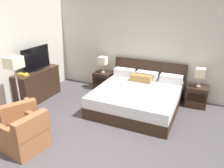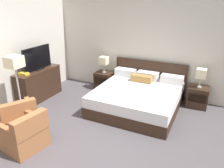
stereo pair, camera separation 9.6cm
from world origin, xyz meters
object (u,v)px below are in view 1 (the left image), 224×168
Objects in this scene: nightstand_left at (103,81)px; tv at (36,59)px; book_blue_cover at (23,74)px; armchair_companion at (26,136)px; dresser at (38,84)px; floor_lamp at (14,68)px; bed at (138,97)px; table_lamp_left at (103,61)px; nightstand_right at (197,96)px; table_lamp_right at (200,73)px; book_red_cover at (23,75)px; armchair_by_window at (18,120)px.

tv is at bearing -134.55° from nightstand_left.
book_blue_cover is 2.00m from armchair_companion.
dresser is at bearing -133.35° from nightstand_left.
floor_lamp is (-0.96, -2.36, 0.96)m from nightstand_left.
table_lamp_left reaches higher than bed.
dresser is 0.63m from book_blue_cover.
nightstand_right is at bearing 18.22° from tv.
tv reaches higher than armchair_companion.
tv reaches higher than nightstand_left.
dresser is at bearing -133.32° from table_lamp_left.
nightstand_right is at bearing -90.00° from table_lamp_right.
dresser is at bearing -166.30° from bed.
table_lamp_right is (1.36, 0.74, 0.60)m from bed.
tv reaches higher than book_red_cover.
book_blue_cover is 1.39m from armchair_by_window.
bed is 2.96m from book_blue_cover.
nightstand_left is 3.19m from armchair_companion.
floor_lamp is at bearing -55.01° from book_blue_cover.
nightstand_right is 0.58× the size of armchair_by_window.
bed reaches higher than book_blue_cover.
bed is 1.40× the size of floor_lamp.
dresser is at bearing 117.53° from armchair_by_window.
table_lamp_right reaches higher than book_red_cover.
bed reaches higher than dresser.
book_red_cover is at bearing -155.54° from table_lamp_right.
table_lamp_right reaches higher than book_blue_cover.
tv reaches higher than bed.
bed is 8.43× the size of book_red_cover.
book_red_cover is (-1.31, -1.83, 0.58)m from nightstand_left.
armchair_by_window is 1.19× the size of armchair_companion.
bed is 4.28× the size of table_lamp_left.
bed is 3.84× the size of nightstand_right.
armchair_companion is at bearing -89.76° from table_lamp_left.
tv is at bearing -161.76° from table_lamp_right.
nightstand_right is at bearing 28.35° from bed.
book_blue_cover is at bearing 180.00° from book_red_cover.
floor_lamp reaches higher than table_lamp_left.
tv reaches higher than table_lamp_left.
nightstand_left is 1.00× the size of nightstand_right.
table_lamp_left is 2.57m from floor_lamp.
bed reaches higher than nightstand_right.
dresser is at bearing 126.18° from armchair_companion.
armchair_by_window is (0.75, -1.44, -0.14)m from dresser.
bed is 1.55m from nightstand_right.
table_lamp_left is at bearing 179.97° from nightstand_right.
nightstand_right is at bearing -0.03° from table_lamp_left.
armchair_by_window is (-1.92, -2.09, -0.01)m from bed.
nightstand_left is 0.63m from table_lamp_left.
book_blue_cover reaches higher than book_red_cover.
floor_lamp is (-3.68, -2.36, 0.96)m from nightstand_right.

